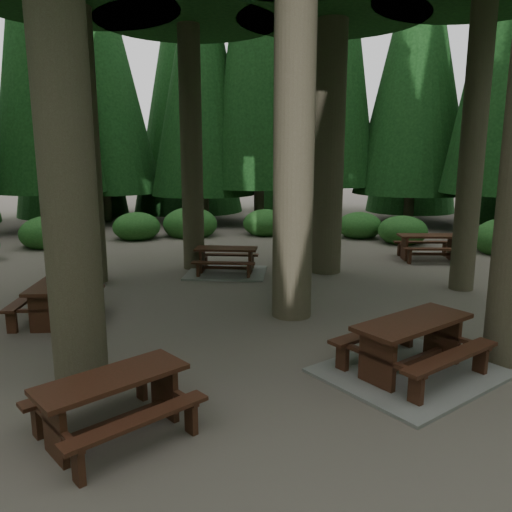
{
  "coord_description": "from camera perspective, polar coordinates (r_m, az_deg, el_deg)",
  "views": [
    {
      "loc": [
        -0.77,
        -10.05,
        3.42
      ],
      "look_at": [
        0.11,
        1.27,
        1.1
      ],
      "focal_mm": 35.0,
      "sensor_mm": 36.0,
      "label": 1
    }
  ],
  "objects": [
    {
      "name": "ground",
      "position": [
        10.65,
        -0.08,
        -7.19
      ],
      "size": [
        80.0,
        80.0,
        0.0
      ],
      "primitive_type": "plane",
      "color": "#564E46",
      "rests_on": "ground"
    },
    {
      "name": "picnic_table_b",
      "position": [
        11.23,
        -21.8,
        -4.1
      ],
      "size": [
        1.57,
        1.94,
        0.83
      ],
      "rotation": [
        0.0,
        0.0,
        1.56
      ],
      "color": "#382011",
      "rests_on": "ground"
    },
    {
      "name": "picnic_table_c",
      "position": [
        14.55,
        -3.42,
        -1.02
      ],
      "size": [
        2.54,
        2.21,
        0.77
      ],
      "rotation": [
        0.0,
        0.0,
        -0.16
      ],
      "color": "gray",
      "rests_on": "ground"
    },
    {
      "name": "picnic_table_a",
      "position": [
        8.38,
        17.32,
        -10.7
      ],
      "size": [
        3.4,
        3.26,
        0.9
      ],
      "rotation": [
        0.0,
        0.0,
        0.56
      ],
      "color": "gray",
      "rests_on": "ground"
    },
    {
      "name": "shrub_ring",
      "position": [
        11.31,
        3.2,
        -3.95
      ],
      "size": [
        23.86,
        24.64,
        1.49
      ],
      "color": "#20571D",
      "rests_on": "ground"
    },
    {
      "name": "picnic_table_d",
      "position": [
        17.34,
        19.08,
        1.38
      ],
      "size": [
        2.07,
        1.74,
        0.83
      ],
      "rotation": [
        0.0,
        0.0,
        -0.11
      ],
      "color": "#382011",
      "rests_on": "ground"
    },
    {
      "name": "picnic_table_e",
      "position": [
        6.57,
        -16.01,
        -15.14
      ],
      "size": [
        2.32,
        2.26,
        0.78
      ],
      "rotation": [
        0.0,
        0.0,
        0.67
      ],
      "color": "#382011",
      "rests_on": "ground"
    }
  ]
}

